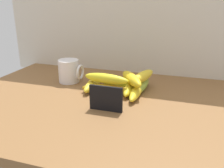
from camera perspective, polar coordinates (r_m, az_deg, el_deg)
The scene contains 13 objects.
counter_top at distance 87.81cm, azimuth -1.47°, elevation -4.93°, with size 110.00×76.00×3.00cm, color brown.
back_wall at distance 117.45cm, azimuth 5.00°, elevation 18.07°, with size 130.00×2.00×70.00cm, color beige.
chalkboard_sign at distance 78.87cm, azimuth -1.42°, elevation -3.61°, with size 11.00×1.80×8.40cm.
coffee_mug at distance 107.21cm, azimuth -9.87°, elevation 2.98°, with size 10.29×8.79×9.69cm.
banana_0 at distance 94.57cm, azimuth 4.16°, elevation -0.96°, with size 16.38×3.65×3.65cm, color yellow.
banana_1 at distance 98.94cm, azimuth -4.39°, elevation 0.08°, with size 18.38×4.01×4.01cm, color yellow.
banana_2 at distance 97.67cm, azimuth 2.31°, elevation -0.02°, with size 15.09×4.40×4.40cm, color gold.
banana_3 at distance 92.93cm, azimuth -1.52°, elevation -1.21°, with size 18.54×3.90×3.90cm, color #AA7D17.
banana_4 at distance 96.99cm, azimuth 6.81°, elevation -0.46°, with size 17.92×3.85×3.85cm, color #96B136.
banana_5 at distance 92.48cm, azimuth 5.82°, elevation -1.51°, with size 20.65×3.60×3.60cm, color yellow.
banana_6 at distance 95.89cm, azimuth 7.09°, elevation 1.73°, with size 16.94×3.86×3.86cm, color yellow.
banana_7 at distance 92.84cm, azimuth -1.36°, elevation 1.28°, with size 18.05×3.78×3.78cm, color yellow.
banana_8 at distance 93.16cm, azimuth 4.55°, elevation 1.24°, with size 16.90×4.11×4.11cm, color yellow.
Camera 1 is at (26.65, -75.35, 37.86)cm, focal length 39.39 mm.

